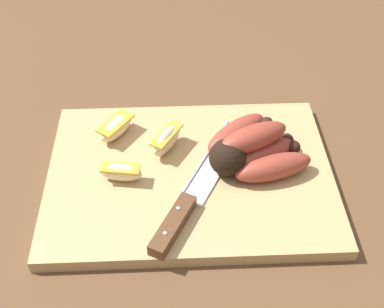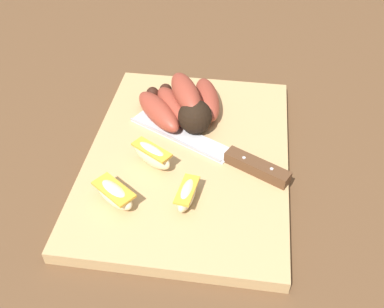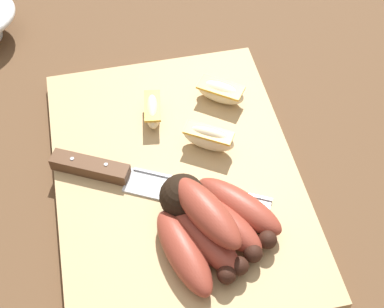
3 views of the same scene
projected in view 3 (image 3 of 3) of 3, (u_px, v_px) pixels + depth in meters
The scene contains 7 objects.
ground_plane at pixel (187, 169), 0.74m from camera, with size 6.00×6.00×0.00m, color brown.
cutting_board at pixel (177, 178), 0.71m from camera, with size 0.42×0.30×0.02m, color tan.
banana_bunch at pixel (208, 222), 0.64m from camera, with size 0.16×0.16×0.07m.
chefs_knife at pixel (127, 176), 0.70m from camera, with size 0.15×0.26×0.02m.
apple_wedge_near at pixel (209, 138), 0.72m from camera, with size 0.05×0.07×0.04m.
apple_wedge_middle at pixel (220, 92), 0.77m from camera, with size 0.06×0.07×0.03m.
apple_wedge_far at pixel (153, 110), 0.75m from camera, with size 0.06×0.03×0.03m.
Camera 3 is at (0.43, -0.08, 0.59)m, focal length 52.73 mm.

